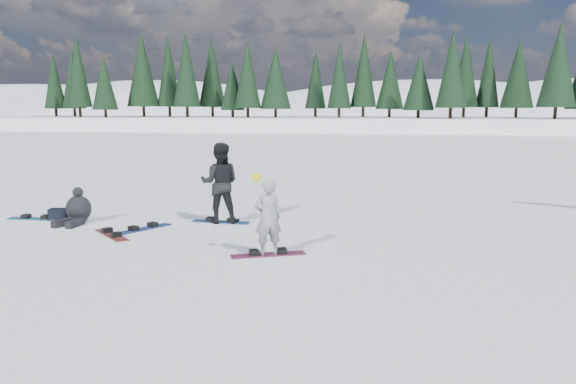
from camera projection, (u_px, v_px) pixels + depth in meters
The scene contains 11 objects.
ground at pixel (206, 238), 12.66m from camera, with size 420.00×420.00×0.00m, color white.
alpine_backdrop at pixel (334, 153), 201.18m from camera, with size 412.50×227.00×53.20m.
snowboarder_woman at pixel (268, 217), 11.11m from camera, with size 0.67×0.59×1.68m.
snowboarder_man at pixel (220, 183), 14.20m from camera, with size 1.00×0.78×2.05m, color black.
seated_rider at pixel (77, 209), 14.28m from camera, with size 0.74×1.13×0.91m.
gear_bag at pixel (58, 214), 14.67m from camera, with size 0.45×0.30×0.30m, color black.
snowboard_woman at pixel (268, 255), 11.23m from camera, with size 1.50×0.28×0.03m, color maroon.
snowboard_man at pixel (221, 222), 14.36m from camera, with size 1.50×0.28×0.03m, color #1C499A.
snowboard_loose_c at pixel (36, 219), 14.74m from camera, with size 1.50×0.28×0.03m, color #186E86.
snowboard_loose_b at pixel (112, 235), 12.92m from camera, with size 1.50×0.28×0.03m, color maroon.
snowboard_loose_a at pixel (143, 229), 13.55m from camera, with size 1.50×0.28×0.03m, color navy.
Camera 1 is at (3.80, -11.89, 2.98)m, focal length 35.00 mm.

